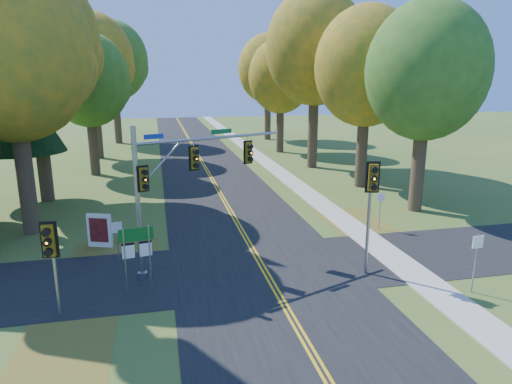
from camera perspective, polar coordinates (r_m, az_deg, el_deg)
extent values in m
plane|color=#38581F|center=(18.80, 2.26, -11.80)|extent=(160.00, 160.00, 0.00)
cube|color=black|center=(18.80, 2.26, -11.78)|extent=(8.00, 160.00, 0.02)
cube|color=black|center=(20.56, 0.83, -9.40)|extent=(60.00, 6.00, 0.02)
cube|color=gold|center=(18.77, 1.95, -11.77)|extent=(0.10, 160.00, 0.01)
cube|color=gold|center=(18.82, 2.56, -11.70)|extent=(0.10, 160.00, 0.01)
cube|color=#9E998E|center=(21.10, 19.02, -9.52)|extent=(1.60, 160.00, 0.06)
cube|color=brown|center=(22.05, -17.29, -8.40)|extent=(4.00, 6.00, 0.00)
cube|color=brown|center=(26.28, 13.42, -4.45)|extent=(3.50, 8.00, 0.00)
cube|color=brown|center=(15.99, -23.07, -18.05)|extent=(3.00, 5.00, 0.00)
cylinder|color=#38281C|center=(26.98, -26.93, 2.27)|extent=(0.86, 0.86, 6.75)
ellipsoid|color=#BD8119|center=(26.57, -28.47, 15.40)|extent=(8.00, 8.00, 9.20)
sphere|color=#BD8119|center=(27.35, -24.27, 14.08)|extent=(4.80, 4.80, 4.80)
cylinder|color=#38281C|center=(30.07, 19.65, 3.42)|extent=(0.83, 0.83, 6.08)
ellipsoid|color=#467825|center=(29.62, 20.56, 14.04)|extent=(7.20, 7.20, 8.28)
sphere|color=#467825|center=(31.31, 21.64, 12.58)|extent=(4.32, 4.32, 4.32)
sphere|color=#467825|center=(28.36, 19.27, 15.63)|extent=(3.96, 3.96, 3.96)
cylinder|color=#38281C|center=(33.69, -25.18, 5.15)|extent=(0.89, 0.89, 7.42)
ellipsoid|color=#BD8119|center=(33.45, -26.44, 16.57)|extent=(8.60, 8.60, 9.89)
sphere|color=#BD8119|center=(34.33, -22.88, 15.38)|extent=(5.16, 5.16, 5.16)
cylinder|color=#38281C|center=(35.65, 13.11, 5.65)|extent=(0.84, 0.84, 6.30)
ellipsoid|color=#BD8119|center=(35.29, 13.66, 15.01)|extent=(7.60, 7.60, 8.74)
sphere|color=#BD8119|center=(36.98, 14.98, 13.70)|extent=(4.56, 4.56, 4.56)
sphere|color=#BD8119|center=(34.07, 12.21, 16.41)|extent=(4.18, 4.18, 4.18)
cylinder|color=#38281C|center=(41.43, -19.69, 5.87)|extent=(0.81, 0.81, 5.62)
ellipsoid|color=#467825|center=(41.07, -20.30, 13.05)|extent=(6.80, 6.80, 7.82)
sphere|color=#467825|center=(41.94, -18.16, 12.29)|extent=(4.08, 4.08, 4.08)
sphere|color=#467825|center=(40.57, -22.22, 13.84)|extent=(3.74, 3.74, 3.74)
cylinder|color=#38281C|center=(42.59, 7.14, 8.17)|extent=(0.90, 0.90, 7.65)
ellipsoid|color=#BD8119|center=(42.43, 7.43, 17.48)|extent=(8.80, 8.80, 10.12)
sphere|color=#BD8119|center=(44.23, 9.04, 16.15)|extent=(5.28, 5.28, 5.28)
sphere|color=#BD8119|center=(41.17, 5.78, 18.85)|extent=(4.84, 4.84, 4.84)
cylinder|color=#38281C|center=(50.01, -19.26, 7.99)|extent=(0.87, 0.87, 6.98)
ellipsoid|color=#BD8119|center=(49.80, -19.88, 15.27)|extent=(8.20, 8.20, 9.43)
sphere|color=#BD8119|center=(50.84, -17.74, 14.47)|extent=(4.92, 4.92, 4.92)
sphere|color=#BD8119|center=(49.22, -21.80, 16.08)|extent=(4.51, 4.51, 4.51)
cylinder|color=#38281C|center=(51.24, 3.03, 8.26)|extent=(0.82, 0.82, 5.85)
ellipsoid|color=#BD8119|center=(50.96, 3.11, 14.28)|extent=(7.00, 7.00, 8.05)
sphere|color=#BD8119|center=(52.36, 4.30, 13.49)|extent=(4.20, 4.20, 4.20)
sphere|color=#BD8119|center=(49.97, 1.94, 15.09)|extent=(3.85, 3.85, 3.85)
cylinder|color=#38281C|center=(60.69, -16.99, 9.24)|extent=(0.88, 0.88, 7.20)
ellipsoid|color=#467825|center=(60.54, -17.45, 15.41)|extent=(8.40, 8.40, 9.66)
sphere|color=#467825|center=(61.67, -15.69, 14.71)|extent=(5.04, 5.04, 5.04)
sphere|color=#467825|center=(59.87, -19.03, 16.12)|extent=(4.62, 4.62, 4.62)
cylinder|color=#38281C|center=(61.82, 1.46, 9.61)|extent=(0.85, 0.85, 6.53)
ellipsoid|color=#BD8119|center=(61.63, 1.50, 15.17)|extent=(7.80, 7.80, 8.97)
sphere|color=#BD8119|center=(63.14, 2.65, 14.43)|extent=(4.68, 4.68, 4.68)
sphere|color=#BD8119|center=(60.57, 0.38, 15.93)|extent=(4.29, 4.29, 4.29)
cylinder|color=#38281C|center=(34.11, -26.86, 1.63)|extent=(0.50, 0.50, 3.42)
cone|color=black|center=(33.54, -27.71, 9.04)|extent=(5.60, 5.60, 5.45)
cone|color=black|center=(33.52, -28.50, 15.66)|extent=(4.57, 4.57, 5.45)
cylinder|color=gray|center=(19.03, -14.53, -1.61)|extent=(0.20, 0.20, 6.40)
cylinder|color=gray|center=(20.07, -13.98, -10.06)|extent=(0.40, 0.40, 0.27)
cylinder|color=gray|center=(19.90, -5.60, 6.72)|extent=(6.43, 2.64, 0.13)
cylinder|color=gray|center=(19.03, -11.97, 3.34)|extent=(1.95, 0.84, 1.89)
cylinder|color=gray|center=(19.53, -7.84, 6.03)|extent=(0.04, 0.04, 0.33)
cube|color=#72590C|center=(19.62, -7.78, 4.23)|extent=(0.39, 0.37, 0.91)
cube|color=black|center=(19.62, -7.78, 4.23)|extent=(0.45, 0.20, 1.08)
sphere|color=orange|center=(19.44, -7.50, 4.14)|extent=(0.16, 0.16, 0.16)
cylinder|color=black|center=(19.39, -7.53, 4.99)|extent=(0.26, 0.22, 0.22)
cylinder|color=black|center=(19.44, -7.50, 4.14)|extent=(0.26, 0.22, 0.22)
cylinder|color=black|center=(19.49, -7.47, 3.30)|extent=(0.26, 0.22, 0.22)
cylinder|color=gray|center=(20.87, -1.03, 6.68)|extent=(0.04, 0.04, 0.33)
cube|color=#72590C|center=(20.96, -1.02, 4.99)|extent=(0.39, 0.37, 0.91)
cube|color=black|center=(20.96, -1.02, 4.99)|extent=(0.45, 0.20, 1.08)
sphere|color=orange|center=(20.78, -0.70, 4.92)|extent=(0.16, 0.16, 0.16)
cylinder|color=black|center=(20.74, -0.70, 5.72)|extent=(0.26, 0.22, 0.22)
cylinder|color=black|center=(20.78, -0.70, 4.92)|extent=(0.26, 0.22, 0.22)
cylinder|color=black|center=(20.83, -0.70, 4.12)|extent=(0.26, 0.22, 0.22)
cube|color=#72590C|center=(18.72, -13.94, 1.63)|extent=(0.39, 0.37, 0.91)
cube|color=black|center=(18.72, -13.94, 1.63)|extent=(0.45, 0.20, 1.08)
sphere|color=orange|center=(18.53, -13.71, 1.51)|extent=(0.16, 0.16, 0.16)
cylinder|color=black|center=(18.47, -13.76, 2.40)|extent=(0.26, 0.22, 0.22)
cylinder|color=black|center=(18.53, -13.71, 1.51)|extent=(0.26, 0.22, 0.22)
cylinder|color=black|center=(18.59, -13.66, 0.63)|extent=(0.26, 0.22, 0.22)
cube|color=navy|center=(18.78, -12.67, 6.79)|extent=(0.78, 0.34, 0.20)
cube|color=#0C5926|center=(20.11, -4.34, 7.56)|extent=(0.95, 0.40, 0.20)
cylinder|color=gray|center=(19.73, 13.88, -3.36)|extent=(0.13, 0.13, 4.86)
cube|color=#72590C|center=(19.03, 14.37, 1.81)|extent=(0.44, 0.41, 1.10)
cube|color=black|center=(19.03, 14.37, 1.81)|extent=(0.57, 0.17, 1.30)
sphere|color=orange|center=(18.79, 14.54, 1.65)|extent=(0.20, 0.20, 0.20)
cylinder|color=black|center=(18.72, 14.60, 2.70)|extent=(0.30, 0.23, 0.26)
cylinder|color=black|center=(18.79, 14.54, 1.65)|extent=(0.30, 0.23, 0.26)
cylinder|color=black|center=(18.86, 14.47, 0.60)|extent=(0.30, 0.23, 0.26)
cylinder|color=gray|center=(17.45, -23.79, -8.92)|extent=(0.13, 0.13, 3.50)
cube|color=#72590C|center=(16.82, -24.41, -5.46)|extent=(0.39, 0.35, 1.09)
cube|color=black|center=(16.82, -24.41, -5.46)|extent=(0.57, 0.08, 1.29)
sphere|color=orange|center=(16.60, -24.64, -5.75)|extent=(0.20, 0.20, 0.20)
cylinder|color=black|center=(16.49, -24.77, -4.60)|extent=(0.27, 0.19, 0.26)
cylinder|color=black|center=(16.60, -24.64, -5.75)|extent=(0.27, 0.19, 0.26)
cylinder|color=black|center=(16.71, -24.52, -6.87)|extent=(0.27, 0.19, 0.26)
cylinder|color=gray|center=(18.16, -16.01, -8.53)|extent=(0.06, 0.06, 2.79)
cylinder|color=gray|center=(18.25, -13.08, -8.21)|extent=(0.06, 0.06, 2.79)
cube|color=#0C5818|center=(17.85, -14.77, -5.17)|extent=(1.29, 0.25, 0.51)
cube|color=silver|center=(17.85, -14.77, -5.17)|extent=(1.10, 0.19, 0.07)
cube|color=silver|center=(18.04, -15.67, -7.22)|extent=(0.46, 0.11, 0.51)
cube|color=black|center=(17.93, -15.73, -6.31)|extent=(0.46, 0.08, 0.09)
cube|color=silver|center=(18.11, -13.61, -7.01)|extent=(0.46, 0.11, 0.51)
cube|color=black|center=(18.00, -13.67, -6.09)|extent=(0.46, 0.08, 0.09)
cube|color=silver|center=(23.94, -18.97, -4.57)|extent=(1.21, 0.59, 1.70)
cube|color=maroon|center=(23.85, -19.08, -4.54)|extent=(0.89, 0.35, 1.23)
cube|color=silver|center=(24.38, -19.83, -6.07)|extent=(0.10, 0.10, 0.28)
cube|color=silver|center=(23.97, -17.82, -6.26)|extent=(0.10, 0.10, 0.28)
cylinder|color=gray|center=(26.03, 15.21, -2.29)|extent=(0.05, 0.05, 2.14)
cube|color=silver|center=(25.81, 15.33, -0.65)|extent=(0.40, 0.12, 0.44)
cylinder|color=gray|center=(19.80, 25.68, -8.04)|extent=(0.06, 0.06, 2.44)
cube|color=white|center=(19.49, 26.00, -5.64)|extent=(0.47, 0.05, 0.50)
cylinder|color=gray|center=(20.69, -16.87, -6.45)|extent=(0.05, 0.05, 2.32)
cube|color=silver|center=(20.40, -17.03, -4.25)|extent=(0.44, 0.12, 0.47)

